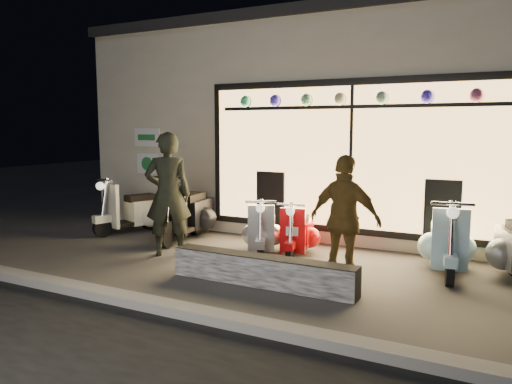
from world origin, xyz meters
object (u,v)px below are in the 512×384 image
graffiti_barrier (262,271)px  scooter_red (298,233)px  woman (345,220)px  scooter_silver (263,231)px  man (168,194)px

graffiti_barrier → scooter_red: bearing=97.1°
graffiti_barrier → woman: woman is taller
scooter_silver → man: size_ratio=0.63×
scooter_red → woman: size_ratio=0.73×
graffiti_barrier → woman: 1.28m
graffiti_barrier → woman: bearing=34.1°
scooter_silver → man: 1.65m
scooter_red → woman: woman is taller
graffiti_barrier → woman: (0.91, 0.62, 0.66)m
scooter_silver → scooter_red: (0.56, 0.17, -0.01)m
graffiti_barrier → scooter_red: size_ratio=2.06×
scooter_silver → woman: (1.69, -0.95, 0.49)m
man → woman: man is taller
man → scooter_silver: bearing=178.4°
graffiti_barrier → scooter_silver: size_ratio=2.03×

